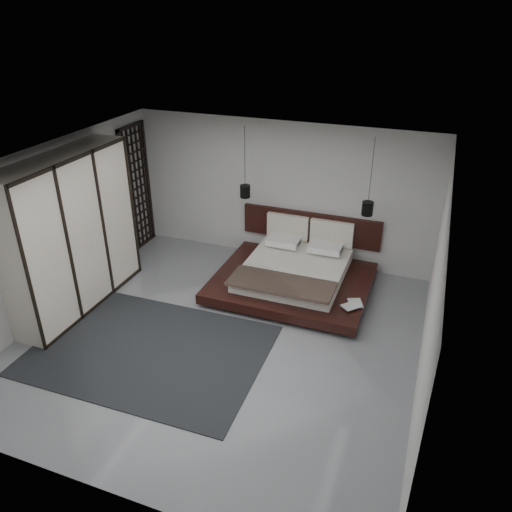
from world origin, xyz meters
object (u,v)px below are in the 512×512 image
at_px(bed, 294,273).
at_px(pendant_left, 245,191).
at_px(rug, 150,350).
at_px(lattice_screen, 137,188).
at_px(pendant_right, 367,208).
at_px(wardrobe, 71,234).

relative_size(bed, pendant_left, 2.07).
relative_size(bed, rug, 0.79).
relative_size(lattice_screen, pendant_left, 1.94).
bearing_deg(bed, lattice_screen, 171.40).
bearing_deg(pendant_left, bed, -20.97).
xyz_separation_m(pendant_left, pendant_right, (2.28, 0.00, -0.02)).
xyz_separation_m(bed, pendant_left, (-1.14, 0.44, 1.30)).
distance_m(bed, pendant_right, 1.76).
distance_m(pendant_left, wardrobe, 3.17).
xyz_separation_m(bed, pendant_right, (1.14, 0.44, 1.28)).
bearing_deg(wardrobe, bed, 28.78).
height_order(pendant_right, wardrobe, pendant_right).
relative_size(pendant_left, rug, 0.38).
height_order(bed, pendant_right, pendant_right).
bearing_deg(pendant_left, pendant_right, 0.00).
height_order(wardrobe, rug, wardrobe).
height_order(lattice_screen, pendant_right, pendant_right).
height_order(pendant_left, pendant_right, same).
bearing_deg(pendant_right, lattice_screen, 178.71).
bearing_deg(pendant_right, wardrobe, -153.12).
relative_size(pendant_right, rug, 0.39).
xyz_separation_m(pendant_right, wardrobe, (-4.47, -2.27, -0.23)).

